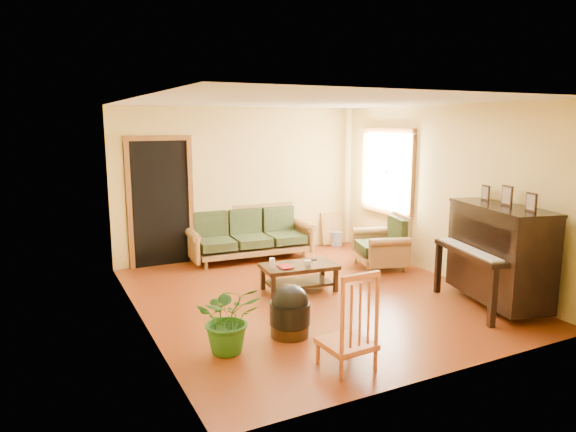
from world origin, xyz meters
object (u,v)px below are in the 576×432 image
coffee_table (299,277)px  armchair (380,241)px  footstool (290,317)px  sofa (251,234)px  ceramic_crock (336,239)px  red_chair (347,319)px  piano (499,256)px  potted_plant (229,318)px

coffee_table → armchair: size_ratio=1.18×
coffee_table → footstool: bearing=-121.6°
sofa → ceramic_crock: bearing=9.2°
armchair → sofa: bearing=156.3°
red_chair → coffee_table: bearing=70.7°
coffee_table → piano: size_ratio=0.70×
coffee_table → red_chair: 2.36m
sofa → footstool: size_ratio=4.59×
footstool → red_chair: size_ratio=0.46×
armchair → potted_plant: (-3.28, -1.85, -0.07)m
footstool → ceramic_crock: bearing=51.2°
sofa → potted_plant: sofa is taller
coffee_table → piano: 2.65m
ceramic_crock → sofa: bearing=-174.3°
piano → red_chair: piano is taller
sofa → coffee_table: bearing=-87.7°
coffee_table → potted_plant: 2.11m
piano → potted_plant: piano is taller
ceramic_crock → potted_plant: 4.89m
piano → ceramic_crock: (-0.10, 3.71, -0.52)m
sofa → armchair: 2.20m
piano → ceramic_crock: 3.75m
coffee_table → armchair: 1.79m
coffee_table → red_chair: red_chair is taller
piano → footstool: piano is taller
coffee_table → potted_plant: potted_plant is taller
sofa → piano: (1.96, -3.53, 0.21)m
coffee_table → red_chair: size_ratio=1.05×
potted_plant → piano: bearing=-4.1°
red_chair → potted_plant: (-0.89, 0.83, -0.13)m
potted_plant → sofa: bearing=64.0°
sofa → armchair: bearing=-36.7°
ceramic_crock → footstool: bearing=-128.8°
coffee_table → footstool: 1.56m
ceramic_crock → armchair: bearing=-96.3°
sofa → piano: piano is taller
sofa → piano: 4.04m
footstool → ceramic_crock: size_ratio=1.68×
ceramic_crock → red_chair: bearing=-120.9°
sofa → ceramic_crock: (1.86, 0.18, -0.31)m
coffee_table → ceramic_crock: bearing=47.1°
armchair → footstool: bearing=-128.6°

